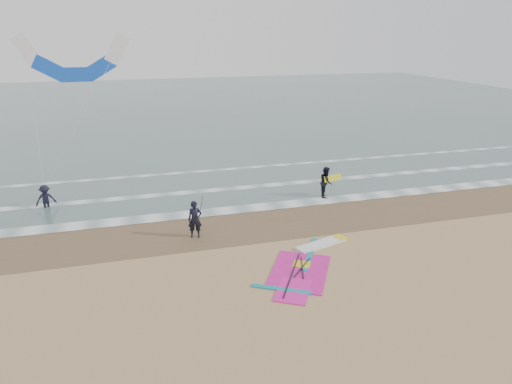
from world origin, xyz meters
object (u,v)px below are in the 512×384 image
object	(u,v)px
surf_kite	(75,62)
windsurf_rig	(307,263)
person_wading	(45,194)
person_standing	(195,220)
person_walking	(326,182)

from	to	relation	value
surf_kite	windsurf_rig	bearing A→B (deg)	-54.48
windsurf_rig	person_wading	size ratio (longest dim) A/B	3.30
windsurf_rig	surf_kite	distance (m)	19.29
windsurf_rig	surf_kite	world-z (taller)	surf_kite
person_standing	surf_kite	distance (m)	13.57
windsurf_rig	person_standing	bearing A→B (deg)	136.23
windsurf_rig	person_walking	bearing A→B (deg)	61.10
person_wading	surf_kite	distance (m)	8.40
person_standing	person_walking	world-z (taller)	person_walking
windsurf_rig	person_walking	world-z (taller)	person_walking
person_standing	person_wading	bearing A→B (deg)	147.39
windsurf_rig	person_wading	distance (m)	16.43
person_standing	surf_kite	bearing A→B (deg)	126.19
windsurf_rig	surf_kite	xyz separation A→B (m)	(-10.16, 14.24, 8.13)
windsurf_rig	person_standing	distance (m)	6.22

